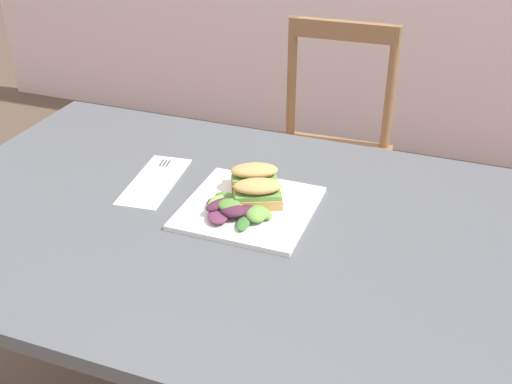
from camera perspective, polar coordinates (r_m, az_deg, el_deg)
The scene contains 8 objects.
dining_table at distance 1.28m, azimuth 0.14°, elevation -7.55°, with size 1.42×0.84×0.74m.
chair_wooden_far at distance 2.12m, azimuth 6.51°, elevation 3.23°, with size 0.41×0.41×0.87m.
plate_lunch at distance 1.25m, azimuth -0.64°, elevation -1.46°, with size 0.25×0.25×0.01m, color white.
sandwich_half_front at distance 1.24m, azimuth 0.16°, elevation -0.06°, with size 0.11×0.10×0.06m.
sandwich_half_back at distance 1.29m, azimuth -0.15°, elevation 1.41°, with size 0.11×0.10×0.06m.
salad_mixed_greens at distance 1.22m, azimuth -1.99°, elevation -1.47°, with size 0.16×0.13×0.03m.
napkin_folded at distance 1.37m, azimuth -9.26°, elevation 0.97°, with size 0.09×0.23×0.00m, color white.
fork_on_napkin at distance 1.38m, azimuth -9.05°, elevation 1.44°, with size 0.05×0.19×0.00m.
Camera 1 is at (0.42, -0.97, 1.40)m, focal length 43.75 mm.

